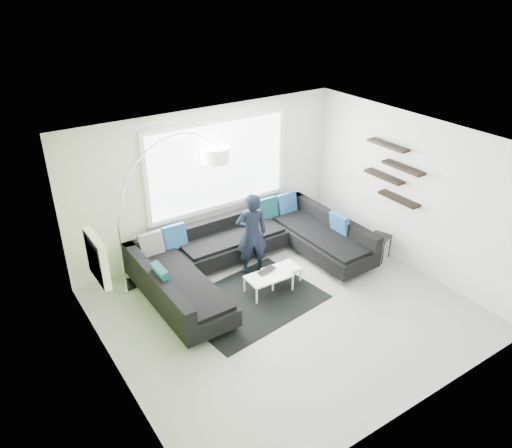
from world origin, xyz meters
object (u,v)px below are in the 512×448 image
Objects in this scene: side_table at (379,247)px; sectional_sofa at (254,257)px; coffee_table at (275,279)px; laptop at (269,272)px; person at (252,234)px; arc_lamp at (117,223)px.

sectional_sofa is at bearing 160.53° from side_table.
side_table is at bearing -6.44° from coffee_table.
person is at bearing 72.15° from laptop.
arc_lamp is at bearing 158.27° from side_table.
arc_lamp is 2.65m from laptop.
person reaches higher than laptop.
sectional_sofa reaches higher than laptop.
coffee_table is at bearing 171.99° from side_table.
sectional_sofa is 8.24× the size of side_table.
coffee_table is 0.89m from person.
person is at bearing 97.89° from coffee_table.
side_table is 2.35m from laptop.
sectional_sofa is 2.43m from arc_lamp.
side_table is 2.52m from person.
sectional_sofa is 3.97× the size of coffee_table.
sectional_sofa is 0.43m from person.
coffee_table is 2.82m from arc_lamp.
arc_lamp reaches higher than sectional_sofa.
person reaches higher than sectional_sofa.
person is 3.83× the size of laptop.
sectional_sofa is at bearing -28.12° from arc_lamp.
person is (0.04, 0.13, 0.40)m from sectional_sofa.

